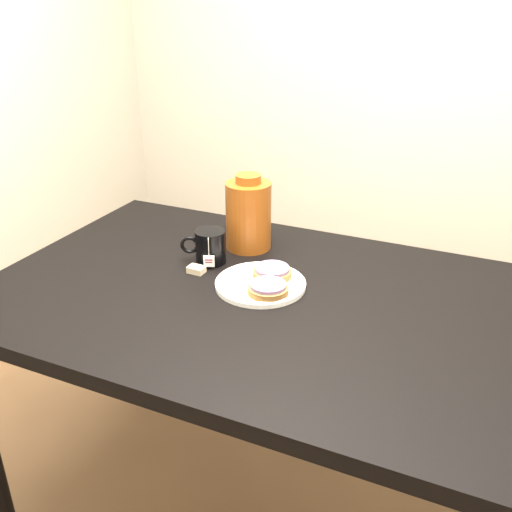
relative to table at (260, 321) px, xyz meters
name	(u,v)px	position (x,y,z in m)	size (l,w,h in m)	color
ground_plane	(259,504)	(0.00, 0.00, -0.67)	(4.00, 4.00, 0.00)	brown
wall_back	(422,10)	(0.00, 2.00, 0.68)	(3.50, 0.02, 2.70)	beige
table	(260,321)	(0.00, 0.00, 0.00)	(1.40, 0.90, 0.75)	black
plate	(260,283)	(-0.01, 0.03, 0.09)	(0.24, 0.24, 0.02)	white
bagel_back	(272,272)	(0.00, 0.07, 0.11)	(0.12, 0.12, 0.03)	brown
bagel_front	(268,289)	(0.03, -0.01, 0.11)	(0.14, 0.14, 0.03)	brown
mug	(210,246)	(-0.20, 0.11, 0.13)	(0.14, 0.11, 0.10)	black
teabag_pouch	(196,270)	(-0.20, 0.03, 0.09)	(0.04, 0.03, 0.02)	#C6B793
bagel_package	(248,214)	(-0.14, 0.25, 0.19)	(0.17, 0.17, 0.22)	#5F290C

